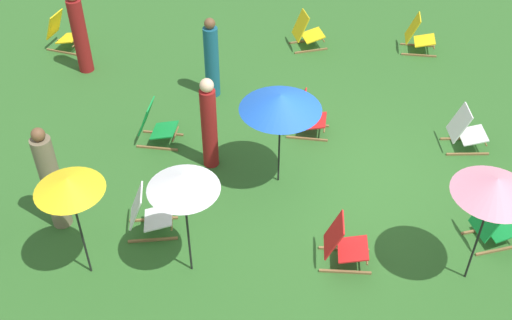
{
  "coord_description": "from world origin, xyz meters",
  "views": [
    {
      "loc": [
        -7.79,
        0.98,
        7.14
      ],
      "look_at": [
        0.0,
        1.2,
        0.5
      ],
      "focal_mm": 43.82,
      "sensor_mm": 36.0,
      "label": 1
    }
  ],
  "objects_px": {
    "deckchair_1": "(307,32)",
    "deckchair_0": "(465,131)",
    "umbrella_2": "(495,186)",
    "person_0": "(209,125)",
    "deckchair_4": "(343,244)",
    "deckchair_7": "(155,125)",
    "umbrella_1": "(68,185)",
    "umbrella_3": "(281,102)",
    "person_3": "(51,181)",
    "deckchair_2": "(306,116)",
    "deckchair_5": "(494,224)",
    "deckchair_12": "(147,214)",
    "deckchair_11": "(418,36)",
    "person_1": "(80,33)",
    "deckchair_10": "(62,33)",
    "umbrella_0": "(183,182)",
    "person_2": "(212,59)"
  },
  "relations": [
    {
      "from": "deckchair_5",
      "to": "deckchair_12",
      "type": "height_order",
      "value": "same"
    },
    {
      "from": "person_1",
      "to": "deckchair_10",
      "type": "bearing_deg",
      "value": 115.09
    },
    {
      "from": "umbrella_0",
      "to": "umbrella_1",
      "type": "height_order",
      "value": "umbrella_0"
    },
    {
      "from": "umbrella_0",
      "to": "person_2",
      "type": "relative_size",
      "value": 1.1
    },
    {
      "from": "deckchair_1",
      "to": "umbrella_1",
      "type": "xyz_separation_m",
      "value": [
        -6.5,
        3.34,
        1.34
      ]
    },
    {
      "from": "umbrella_1",
      "to": "umbrella_3",
      "type": "height_order",
      "value": "umbrella_1"
    },
    {
      "from": "deckchair_10",
      "to": "person_1",
      "type": "bearing_deg",
      "value": -125.37
    },
    {
      "from": "deckchair_11",
      "to": "person_2",
      "type": "bearing_deg",
      "value": 118.59
    },
    {
      "from": "deckchair_4",
      "to": "person_3",
      "type": "distance_m",
      "value": 4.41
    },
    {
      "from": "deckchair_4",
      "to": "deckchair_12",
      "type": "bearing_deg",
      "value": 81.88
    },
    {
      "from": "umbrella_3",
      "to": "deckchair_5",
      "type": "bearing_deg",
      "value": -112.07
    },
    {
      "from": "deckchair_7",
      "to": "person_1",
      "type": "relative_size",
      "value": 0.46
    },
    {
      "from": "deckchair_4",
      "to": "deckchair_12",
      "type": "relative_size",
      "value": 1.0
    },
    {
      "from": "deckchair_1",
      "to": "umbrella_2",
      "type": "height_order",
      "value": "umbrella_2"
    },
    {
      "from": "deckchair_10",
      "to": "deckchair_11",
      "type": "xyz_separation_m",
      "value": [
        0.08,
        -7.82,
        0.0
      ]
    },
    {
      "from": "person_3",
      "to": "person_2",
      "type": "bearing_deg",
      "value": 113.2
    },
    {
      "from": "deckchair_0",
      "to": "person_0",
      "type": "distance_m",
      "value": 4.54
    },
    {
      "from": "deckchair_11",
      "to": "deckchair_1",
      "type": "bearing_deg",
      "value": 93.83
    },
    {
      "from": "deckchair_12",
      "to": "person_1",
      "type": "height_order",
      "value": "person_1"
    },
    {
      "from": "deckchair_0",
      "to": "deckchair_12",
      "type": "height_order",
      "value": "same"
    },
    {
      "from": "deckchair_4",
      "to": "deckchair_7",
      "type": "bearing_deg",
      "value": 50.94
    },
    {
      "from": "deckchair_0",
      "to": "deckchair_1",
      "type": "distance_m",
      "value": 4.4
    },
    {
      "from": "deckchair_11",
      "to": "person_1",
      "type": "xyz_separation_m",
      "value": [
        -0.98,
        7.11,
        0.5
      ]
    },
    {
      "from": "deckchair_2",
      "to": "umbrella_1",
      "type": "xyz_separation_m",
      "value": [
        -3.39,
        3.23,
        1.34
      ]
    },
    {
      "from": "person_3",
      "to": "person_1",
      "type": "bearing_deg",
      "value": 151.59
    },
    {
      "from": "deckchair_2",
      "to": "deckchair_5",
      "type": "distance_m",
      "value": 3.79
    },
    {
      "from": "deckchair_12",
      "to": "deckchair_7",
      "type": "bearing_deg",
      "value": -1.56
    },
    {
      "from": "deckchair_12",
      "to": "deckchair_5",
      "type": "bearing_deg",
      "value": -97.87
    },
    {
      "from": "deckchair_0",
      "to": "person_2",
      "type": "height_order",
      "value": "person_2"
    },
    {
      "from": "deckchair_5",
      "to": "person_3",
      "type": "xyz_separation_m",
      "value": [
        0.21,
        6.61,
        0.51
      ]
    },
    {
      "from": "deckchair_1",
      "to": "umbrella_1",
      "type": "height_order",
      "value": "umbrella_1"
    },
    {
      "from": "umbrella_0",
      "to": "person_3",
      "type": "relative_size",
      "value": 0.99
    },
    {
      "from": "deckchair_4",
      "to": "umbrella_3",
      "type": "relative_size",
      "value": 0.48
    },
    {
      "from": "umbrella_2",
      "to": "deckchair_1",
      "type": "bearing_deg",
      "value": 17.95
    },
    {
      "from": "umbrella_0",
      "to": "person_3",
      "type": "bearing_deg",
      "value": 67.61
    },
    {
      "from": "deckchair_10",
      "to": "deckchair_2",
      "type": "bearing_deg",
      "value": -102.47
    },
    {
      "from": "deckchair_1",
      "to": "deckchair_0",
      "type": "bearing_deg",
      "value": -158.19
    },
    {
      "from": "deckchair_2",
      "to": "umbrella_3",
      "type": "distance_m",
      "value": 1.9
    },
    {
      "from": "deckchair_10",
      "to": "deckchair_5",
      "type": "bearing_deg",
      "value": -108.31
    },
    {
      "from": "deckchair_7",
      "to": "person_0",
      "type": "height_order",
      "value": "person_0"
    },
    {
      "from": "deckchair_12",
      "to": "umbrella_1",
      "type": "distance_m",
      "value": 1.74
    },
    {
      "from": "person_0",
      "to": "person_2",
      "type": "height_order",
      "value": "person_0"
    },
    {
      "from": "person_3",
      "to": "deckchair_2",
      "type": "bearing_deg",
      "value": 85.03
    },
    {
      "from": "deckchair_10",
      "to": "person_3",
      "type": "height_order",
      "value": "person_3"
    },
    {
      "from": "deckchair_7",
      "to": "umbrella_3",
      "type": "height_order",
      "value": "umbrella_3"
    },
    {
      "from": "deckchair_5",
      "to": "person_3",
      "type": "distance_m",
      "value": 6.63
    },
    {
      "from": "person_2",
      "to": "deckchair_5",
      "type": "bearing_deg",
      "value": 44.04
    },
    {
      "from": "umbrella_1",
      "to": "umbrella_3",
      "type": "distance_m",
      "value": 3.41
    },
    {
      "from": "person_0",
      "to": "person_2",
      "type": "xyz_separation_m",
      "value": [
        2.15,
        0.14,
        -0.05
      ]
    },
    {
      "from": "person_0",
      "to": "person_3",
      "type": "height_order",
      "value": "person_3"
    }
  ]
}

